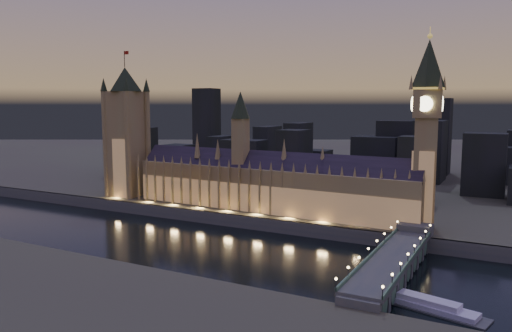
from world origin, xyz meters
The scene contains 9 objects.
ground_plane centered at (0.00, 0.00, 0.00)m, with size 2000.00×2000.00×0.00m, color black.
north_bank centered at (0.00, 520.00, 4.00)m, with size 2000.00×960.00×8.00m, color #483F34.
embankment_wall centered at (0.00, 41.00, 4.00)m, with size 2000.00×2.50×8.00m, color #434B4D.
palace_of_westminster centered at (8.70, 61.74, 26.37)m, with size 202.00×29.57×78.00m.
victoria_tower centered at (-110.00, 61.92, 61.85)m, with size 31.68×31.68×109.07m.
elizabeth_tower centered at (108.00, 61.92, 69.95)m, with size 18.00×18.00×111.03m.
westminster_bridge centered at (107.20, -3.45, 5.99)m, with size 17.79×113.00×15.90m.
river_boat centered at (127.20, -35.31, 1.56)m, with size 45.41×20.50×4.50m.
city_backdrop centered at (33.27, 247.60, 32.43)m, with size 491.06×215.63×89.43m.
Camera 1 is at (154.53, -225.96, 77.06)m, focal length 35.00 mm.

